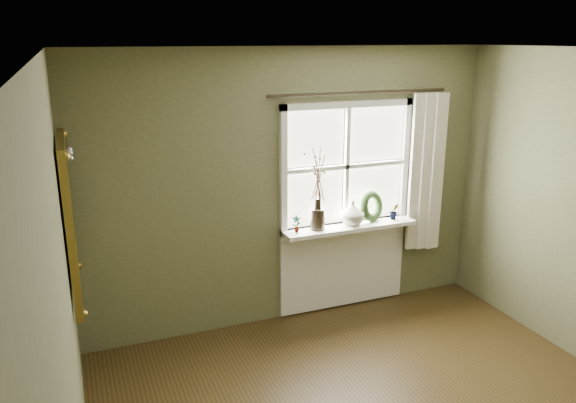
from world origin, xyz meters
The scene contains 14 objects.
ceiling centered at (0.00, 0.00, 2.60)m, with size 4.50×4.50×0.00m, color silver.
wall_back centered at (0.00, 2.30, 1.30)m, with size 4.00×0.10×2.60m, color #626341.
wall_left centered at (-2.05, 0.00, 1.30)m, with size 0.10×4.50×2.60m, color #626341.
window_frame centered at (0.55, 2.23, 1.48)m, with size 1.36×0.06×1.24m.
window_sill centered at (0.55, 2.12, 0.90)m, with size 1.36×0.26×0.04m, color white.
window_apron centered at (0.55, 2.23, 0.46)m, with size 1.36×0.04×0.88m, color white.
dark_jug centered at (0.21, 2.12, 1.02)m, with size 0.14×0.14×0.20m, color black.
cream_vase centered at (0.58, 2.12, 1.04)m, with size 0.23×0.23×0.24m, color beige.
wreath centered at (0.81, 2.16, 1.04)m, with size 0.31×0.31×0.07m, color #253D1B.
potted_plant_left centered at (-0.01, 2.12, 1.00)m, with size 0.08×0.06×0.16m, color #253D1B.
potted_plant_right centered at (1.05, 2.12, 1.00)m, with size 0.09×0.07×0.16m, color #253D1B.
curtain centered at (1.39, 2.13, 1.37)m, with size 0.36×0.12×1.59m, color beige.
curtain_rod centered at (0.65, 2.17, 2.18)m, with size 0.03×0.03×1.84m, color black.
gilt_mirror centered at (-1.96, 1.58, 1.46)m, with size 0.10×0.96×1.14m.
Camera 1 is at (-1.92, -2.45, 2.67)m, focal length 35.00 mm.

